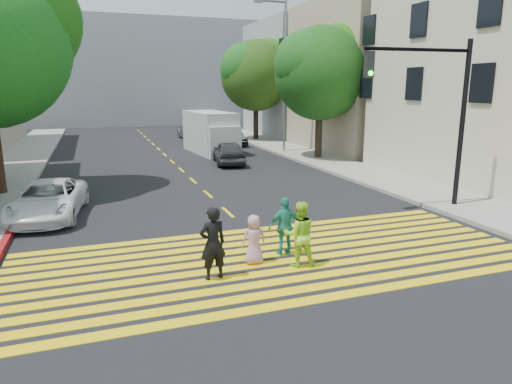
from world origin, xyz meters
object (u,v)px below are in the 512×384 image
white_sedan (48,200)px  dark_car_parked (232,137)px  pedestrian_extra (285,226)px  white_van (212,134)px  tree_right_far (257,72)px  silver_car (192,130)px  dark_car_near (229,152)px  pedestrian_child (254,240)px  pedestrian_man (213,243)px  traffic_signal (437,102)px  tree_right_near (322,68)px  pedestrian_woman (300,234)px

white_sedan → dark_car_parked: (11.49, 16.76, -0.01)m
pedestrian_extra → dark_car_parked: (5.30, 22.72, -0.17)m
white_van → tree_right_far: bearing=42.8°
silver_car → dark_car_near: bearing=88.2°
pedestrian_child → dark_car_parked: (6.28, 23.03, -0.02)m
pedestrian_man → white_van: (5.05, 20.20, 0.43)m
tree_right_far → traffic_signal: bearing=-93.7°
pedestrian_extra → silver_car: 28.31m
tree_right_near → pedestrian_child: bearing=-122.5°
dark_car_near → dark_car_parked: (2.61, 8.15, -0.06)m
tree_right_near → dark_car_parked: 10.04m
dark_car_parked → pedestrian_child: bearing=-108.2°
white_sedan → traffic_signal: 13.75m
pedestrian_extra → traffic_signal: size_ratio=0.26×
dark_car_near → white_van: white_van is taller
white_sedan → white_van: (9.07, 13.34, 0.67)m
pedestrian_child → white_sedan: 8.16m
pedestrian_man → silver_car: (5.57, 29.00, -0.13)m
pedestrian_woman → white_sedan: size_ratio=0.37×
white_sedan → white_van: size_ratio=0.75×
tree_right_near → pedestrian_woman: (-8.43, -15.34, -4.59)m
pedestrian_woman → dark_car_parked: pedestrian_woman is taller
pedestrian_child → dark_car_parked: bearing=-100.9°
white_van → traffic_signal: traffic_signal is taller
white_sedan → dark_car_near: bearing=51.6°
tree_right_far → pedestrian_woman: size_ratio=4.96×
pedestrian_man → traffic_signal: (8.88, 3.34, 3.00)m
pedestrian_extra → silver_car: size_ratio=0.31×
white_sedan → tree_right_far: bearing=60.7°
white_sedan → pedestrian_man: bearing=-52.2°
pedestrian_extra → white_sedan: pedestrian_extra is taller
pedestrian_man → pedestrian_extra: bearing=-166.1°
white_sedan → white_van: 16.15m
dark_car_parked → tree_right_near: bearing=-71.9°
white_van → traffic_signal: (3.83, -16.86, 2.56)m
pedestrian_man → pedestrian_woman: bearing=173.2°
pedestrian_woman → dark_car_parked: bearing=-88.7°
pedestrian_man → white_van: bearing=-112.3°
pedestrian_child → pedestrian_woman: bearing=156.7°
pedestrian_man → white_sedan: 7.95m
dark_car_near → traffic_signal: size_ratio=0.66×
pedestrian_child → traffic_signal: (7.68, 2.76, 3.23)m
tree_right_near → tree_right_far: size_ratio=0.98×
tree_right_near → traffic_signal: bearing=-98.3°
tree_right_far → pedestrian_man: 28.45m
dark_car_near → traffic_signal: 13.16m
tree_right_near → silver_car: (-5.07, 13.61, -4.69)m
tree_right_far → silver_car: tree_right_far is taller
tree_right_far → traffic_signal: tree_right_far is taller
white_sedan → dark_car_parked: bearing=63.1°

